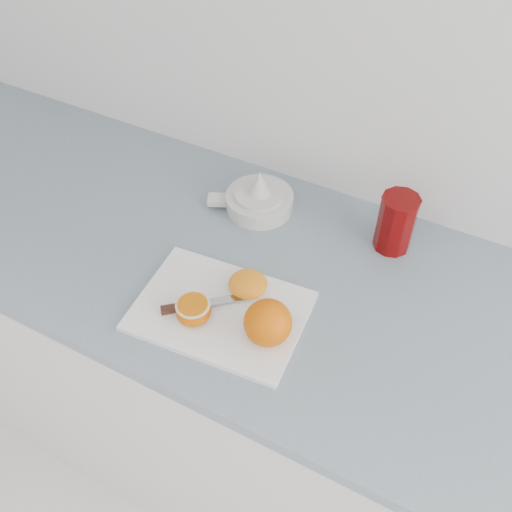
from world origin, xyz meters
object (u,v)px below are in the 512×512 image
object	(u,v)px
counter	(266,387)
cutting_board	(220,311)
citrus_juicer	(259,198)
half_orange	(193,311)
red_tumbler	(396,225)

from	to	relation	value
counter	cutting_board	bearing A→B (deg)	-103.40
citrus_juicer	half_orange	bearing A→B (deg)	-82.76
half_orange	red_tumbler	distance (m)	0.45
cutting_board	red_tumbler	world-z (taller)	red_tumbler
cutting_board	citrus_juicer	distance (m)	0.31
half_orange	cutting_board	bearing A→B (deg)	50.34
cutting_board	citrus_juicer	size ratio (longest dim) A/B	1.68
counter	cutting_board	xyz separation A→B (m)	(-0.03, -0.14, 0.45)
cutting_board	half_orange	size ratio (longest dim) A/B	4.81
cutting_board	red_tumbler	distance (m)	0.40
citrus_juicer	counter	bearing A→B (deg)	-56.41
counter	red_tumbler	size ratio (longest dim) A/B	20.28
citrus_juicer	cutting_board	bearing A→B (deg)	-75.83
cutting_board	citrus_juicer	world-z (taller)	citrus_juicer
counter	citrus_juicer	xyz separation A→B (m)	(-0.11, 0.16, 0.47)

